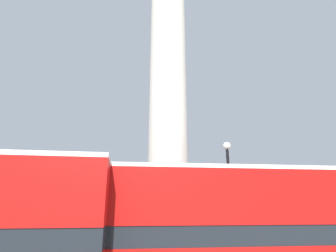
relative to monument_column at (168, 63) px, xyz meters
name	(u,v)px	position (x,y,z in m)	size (l,w,h in m)	color
monument_column	(168,63)	(0.00, 0.00, 0.00)	(4.41, 4.41, 26.18)	beige
bus_a	(225,231)	(1.10, -5.52, -9.17)	(10.89, 2.82, 4.32)	#A80F0C
equestrian_statue	(299,225)	(10.55, 5.38, -9.73)	(3.48, 3.01, 6.14)	beige
street_lamp	(231,204)	(2.72, -1.82, -8.30)	(0.38, 0.38, 6.22)	black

